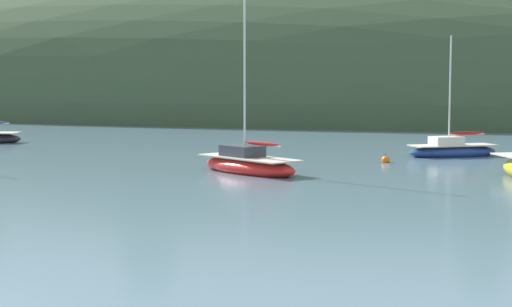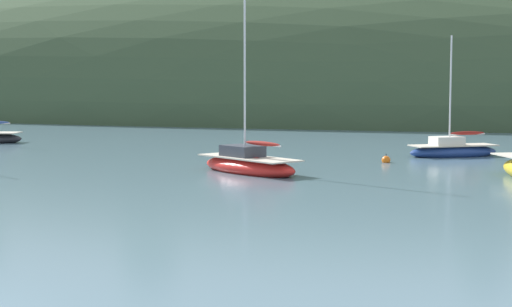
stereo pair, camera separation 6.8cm
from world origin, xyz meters
name	(u,v)px [view 2 (the right image)]	position (x,y,z in m)	size (l,w,h in m)	color
far_shoreline_hill	(204,116)	(-25.05, 71.79, 0.15)	(150.00, 36.00, 34.58)	#384C33
sailboat_blue_center	(248,164)	(-1.60, 23.37, 0.37)	(6.02, 4.62, 8.25)	red
sailboat_navy_dinghy	(453,150)	(6.18, 34.47, 0.34)	(5.21, 4.43, 6.74)	navy
mooring_buoy_inner	(386,160)	(3.39, 29.87, 0.12)	(0.44, 0.44, 0.54)	orange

